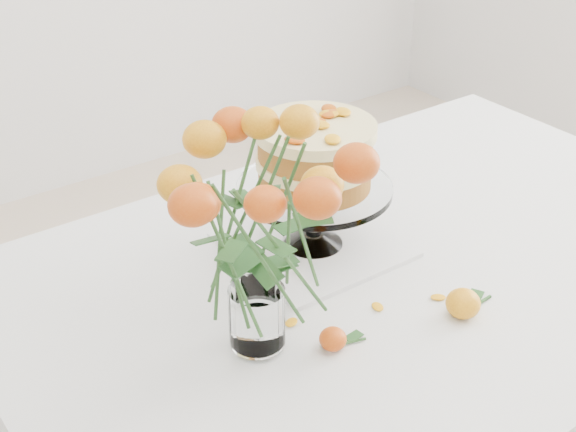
# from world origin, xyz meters

# --- Properties ---
(table) EXTENTS (1.43, 0.93, 0.76)m
(table) POSITION_xyz_m (0.00, 0.00, 0.67)
(table) COLOR #A1815E
(table) RESTS_ON ground
(napkin) EXTENTS (0.29, 0.29, 0.01)m
(napkin) POSITION_xyz_m (-0.09, 0.11, 0.76)
(napkin) COLOR white
(napkin) RESTS_ON table
(cake_stand) EXTENTS (0.28, 0.28, 0.25)m
(cake_stand) POSITION_xyz_m (-0.09, 0.11, 0.93)
(cake_stand) COLOR white
(cake_stand) RESTS_ON napkin
(rose_vase) EXTENTS (0.37, 0.37, 0.43)m
(rose_vase) POSITION_xyz_m (-0.34, -0.07, 1.01)
(rose_vase) COLOR white
(rose_vase) RESTS_ON table
(loose_rose_near) EXTENTS (0.10, 0.06, 0.05)m
(loose_rose_near) POSITION_xyz_m (-0.02, -0.20, 0.78)
(loose_rose_near) COLOR #FAA715
(loose_rose_near) RESTS_ON table
(loose_rose_far) EXTENTS (0.08, 0.04, 0.04)m
(loose_rose_far) POSITION_xyz_m (-0.24, -0.14, 0.77)
(loose_rose_far) COLOR #C73F09
(loose_rose_far) RESTS_ON table
(stray_petal_a) EXTENTS (0.03, 0.02, 0.00)m
(stray_petal_a) POSITION_xyz_m (-0.12, -0.10, 0.76)
(stray_petal_a) COLOR #FFA910
(stray_petal_a) RESTS_ON table
(stray_petal_b) EXTENTS (0.03, 0.02, 0.00)m
(stray_petal_b) POSITION_xyz_m (-0.02, -0.14, 0.76)
(stray_petal_b) COLOR #FFA910
(stray_petal_b) RESTS_ON table
(stray_petal_c) EXTENTS (0.03, 0.02, 0.00)m
(stray_petal_c) POSITION_xyz_m (0.02, -0.18, 0.76)
(stray_petal_c) COLOR #FFA910
(stray_petal_c) RESTS_ON table
(stray_petal_d) EXTENTS (0.03, 0.02, 0.00)m
(stray_petal_d) POSITION_xyz_m (-0.26, -0.05, 0.76)
(stray_petal_d) COLOR #FFA910
(stray_petal_d) RESTS_ON table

